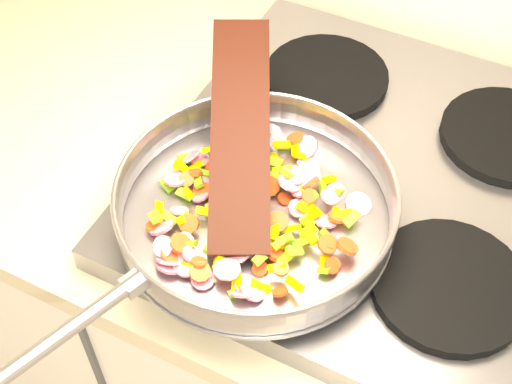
% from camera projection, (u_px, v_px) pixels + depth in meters
% --- Properties ---
extents(cooktop, '(0.60, 0.60, 0.04)m').
position_uv_depth(cooktop, '(378.00, 181.00, 1.00)').
color(cooktop, '#939399').
rests_on(cooktop, counter_top).
extents(grate_fl, '(0.19, 0.19, 0.02)m').
position_uv_depth(grate_fl, '(242.00, 203.00, 0.93)').
color(grate_fl, black).
rests_on(grate_fl, cooktop).
extents(grate_fr, '(0.19, 0.19, 0.02)m').
position_uv_depth(grate_fr, '(449.00, 285.00, 0.85)').
color(grate_fr, black).
rests_on(grate_fr, cooktop).
extents(grate_bl, '(0.19, 0.19, 0.02)m').
position_uv_depth(grate_bl, '(326.00, 77.00, 1.09)').
color(grate_bl, black).
rests_on(grate_bl, cooktop).
extents(grate_br, '(0.19, 0.19, 0.02)m').
position_uv_depth(grate_br, '(507.00, 136.00, 1.01)').
color(grate_br, black).
rests_on(grate_br, cooktop).
extents(saute_pan, '(0.39, 0.54, 0.06)m').
position_uv_depth(saute_pan, '(255.00, 203.00, 0.88)').
color(saute_pan, '#9E9EA5').
rests_on(saute_pan, grate_fl).
extents(vegetable_heap, '(0.28, 0.28, 0.05)m').
position_uv_depth(vegetable_heap, '(253.00, 209.00, 0.89)').
color(vegetable_heap, '#6FA517').
rests_on(vegetable_heap, saute_pan).
extents(wooden_spatula, '(0.21, 0.32, 0.11)m').
position_uv_depth(wooden_spatula, '(240.00, 132.00, 0.90)').
color(wooden_spatula, black).
rests_on(wooden_spatula, saute_pan).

